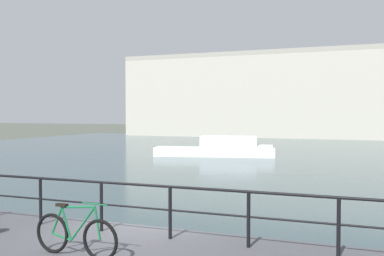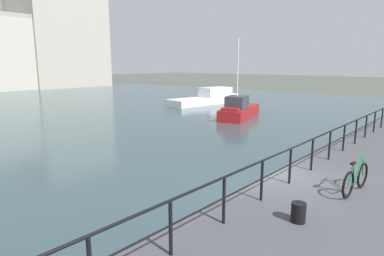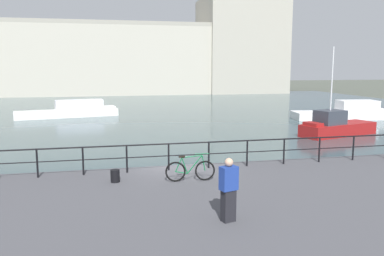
% 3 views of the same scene
% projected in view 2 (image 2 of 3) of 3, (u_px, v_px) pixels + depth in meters
% --- Properties ---
extents(ground_plane, '(240.00, 240.00, 0.00)m').
position_uv_depth(ground_plane, '(272.00, 204.00, 10.47)').
color(ground_plane, '#4C5147').
extents(moored_green_narrowboat, '(6.46, 3.65, 6.43)m').
position_uv_depth(moored_green_narrowboat, '(239.00, 110.00, 27.17)').
color(moored_green_narrowboat, maroon).
rests_on(moored_green_narrowboat, water_basin).
extents(moored_cabin_cruiser, '(9.62, 4.02, 1.79)m').
position_uv_depth(moored_cabin_cruiser, '(209.00, 98.00, 37.26)').
color(moored_cabin_cruiser, white).
rests_on(moored_cabin_cruiser, water_basin).
extents(quay_railing, '(25.80, 0.07, 1.08)m').
position_uv_depth(quay_railing, '(291.00, 159.00, 9.29)').
color(quay_railing, black).
rests_on(quay_railing, quay_promenade).
extents(parked_bicycle, '(1.77, 0.17, 0.98)m').
position_uv_depth(parked_bicycle, '(356.00, 179.00, 8.67)').
color(parked_bicycle, black).
rests_on(parked_bicycle, quay_promenade).
extents(mooring_bollard, '(0.32, 0.32, 0.44)m').
position_uv_depth(mooring_bollard, '(298.00, 212.00, 7.09)').
color(mooring_bollard, black).
rests_on(mooring_bollard, quay_promenade).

